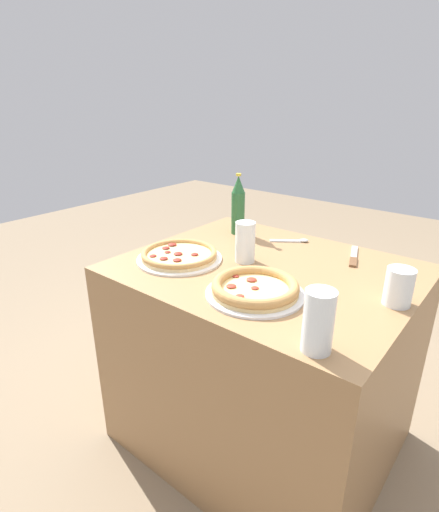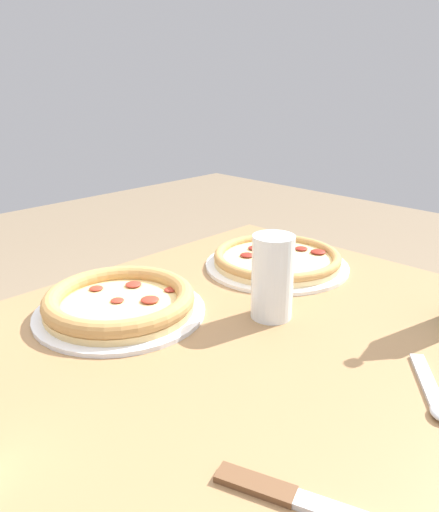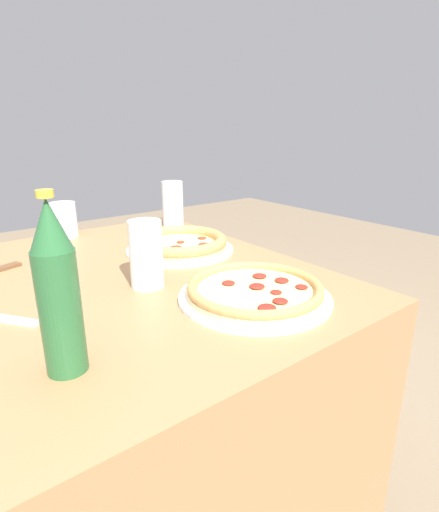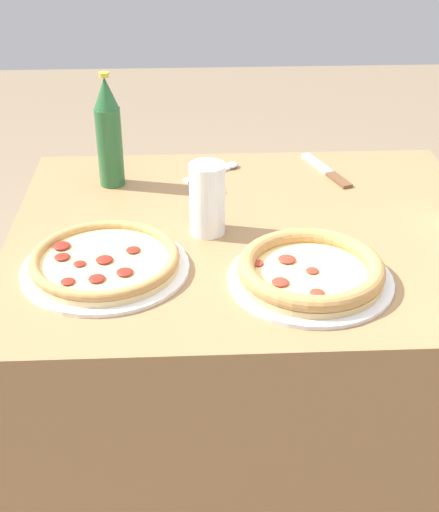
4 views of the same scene
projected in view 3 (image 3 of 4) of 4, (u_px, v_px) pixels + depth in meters
table at (138, 410)px, 1.08m from camera, size 1.00×0.83×0.78m
pizza_margherita at (180, 244)px, 1.14m from camera, size 0.30×0.30×0.05m
pizza_veggie at (255, 291)px, 0.82m from camera, size 0.32×0.32×0.04m
glass_cola at (173, 206)px, 1.42m from camera, size 0.07×0.07×0.16m
glass_orange_juice at (146, 256)px, 0.87m from camera, size 0.07×0.07×0.15m
glass_mango_juice at (64, 221)px, 1.27m from camera, size 0.08×0.08×0.11m
beer_bottle at (58, 291)px, 0.55m from camera, size 0.06×0.06×0.26m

